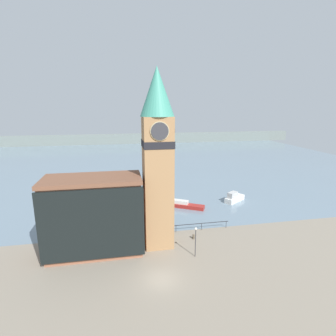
{
  "coord_description": "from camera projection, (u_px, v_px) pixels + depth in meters",
  "views": [
    {
      "loc": [
        -3.94,
        -25.1,
        18.7
      ],
      "look_at": [
        1.9,
        5.86,
        11.28
      ],
      "focal_mm": 28.0,
      "sensor_mm": 36.0,
      "label": 1
    }
  ],
  "objects": [
    {
      "name": "boat_far",
      "position": [
        234.0,
        198.0,
        52.65
      ],
      "size": [
        4.98,
        4.08,
        2.12
      ],
      "rotation": [
        0.0,
        0.0,
        0.59
      ],
      "color": "silver",
      "rests_on": "water"
    },
    {
      "name": "pier_building",
      "position": [
        94.0,
        216.0,
        33.54
      ],
      "size": [
        12.26,
        5.97,
        10.11
      ],
      "color": "#935B42",
      "rests_on": "ground_plane"
    },
    {
      "name": "pier_railing",
      "position": [
        202.0,
        224.0,
        40.54
      ],
      "size": [
        8.72,
        0.08,
        1.09
      ],
      "color": "#232328",
      "rests_on": "ground_plane"
    },
    {
      "name": "ground_plane",
      "position": [
        161.0,
        280.0,
        29.0
      ],
      "size": [
        160.0,
        160.0,
        0.0
      ],
      "primitive_type": "plane",
      "color": "gray"
    },
    {
      "name": "boat_near",
      "position": [
        185.0,
        205.0,
        49.57
      ],
      "size": [
        6.62,
        4.65,
        1.36
      ],
      "rotation": [
        0.0,
        0.0,
        -0.51
      ],
      "color": "maroon",
      "rests_on": "water"
    },
    {
      "name": "mooring_bollard_near",
      "position": [
        194.0,
        236.0,
        37.86
      ],
      "size": [
        0.36,
        0.36,
        0.76
      ],
      "color": "brown",
      "rests_on": "ground_plane"
    },
    {
      "name": "clock_tower",
      "position": [
        158.0,
        156.0,
        33.77
      ],
      "size": [
        4.29,
        4.29,
        23.5
      ],
      "color": "#9E754C",
      "rests_on": "ground_plane"
    },
    {
      "name": "water",
      "position": [
        130.0,
        158.0,
        96.92
      ],
      "size": [
        160.0,
        120.0,
        0.0
      ],
      "color": "slate",
      "rests_on": "ground_plane"
    },
    {
      "name": "far_shoreline",
      "position": [
        127.0,
        139.0,
        134.61
      ],
      "size": [
        180.0,
        3.0,
        5.0
      ],
      "color": "slate",
      "rests_on": "water"
    },
    {
      "name": "lamp_post",
      "position": [
        196.0,
        236.0,
        32.87
      ],
      "size": [
        0.32,
        0.32,
        4.0
      ],
      "color": "#2D2D33",
      "rests_on": "ground_plane"
    }
  ]
}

